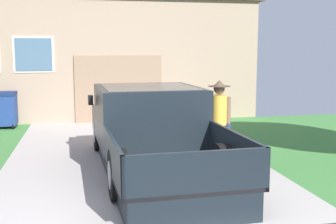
% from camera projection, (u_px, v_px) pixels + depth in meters
% --- Properties ---
extents(pickup_truck, '(2.29, 5.45, 1.58)m').
position_uv_depth(pickup_truck, '(150.00, 130.00, 8.51)').
color(pickup_truck, black).
rests_on(pickup_truck, ground).
extents(person_with_hat, '(0.47, 0.43, 1.73)m').
position_uv_depth(person_with_hat, '(219.00, 116.00, 8.40)').
color(person_with_hat, navy).
rests_on(person_with_hat, ground).
extents(handbag, '(0.30, 0.17, 0.38)m').
position_uv_depth(handbag, '(213.00, 165.00, 8.23)').
color(handbag, '#B24C56').
rests_on(handbag, ground).
extents(house_with_garage, '(10.94, 6.94, 5.04)m').
position_uv_depth(house_with_garage, '(98.00, 44.00, 16.83)').
color(house_with_garage, tan).
rests_on(house_with_garage, ground).
extents(wheeled_trash_bin, '(0.60, 0.72, 1.08)m').
position_uv_depth(wheeled_trash_bin, '(6.00, 108.00, 12.78)').
color(wheeled_trash_bin, navy).
rests_on(wheeled_trash_bin, ground).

